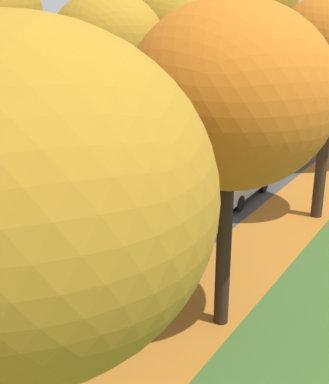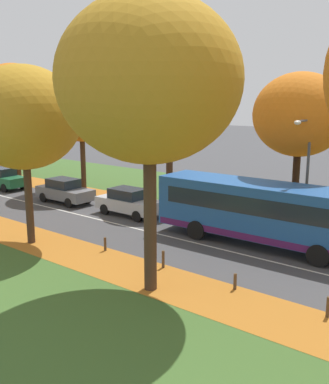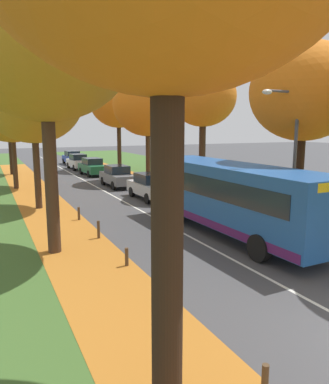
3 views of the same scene
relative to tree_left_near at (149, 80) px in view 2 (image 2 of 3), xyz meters
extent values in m
cube|color=#B26B23|center=(0.82, 4.91, -7.52)|extent=(2.80, 60.00, 0.00)
cube|color=#3D6028|center=(14.62, 10.91, -7.52)|extent=(12.00, 90.00, 0.01)
cube|color=#B26B23|center=(10.02, 4.91, -7.52)|extent=(2.80, 60.00, 0.00)
cube|color=silver|center=(5.42, 10.91, -7.53)|extent=(0.12, 80.00, 0.01)
cylinder|color=#422D1E|center=(0.00, 0.00, -4.94)|extent=(0.47, 0.47, 5.17)
ellipsoid|color=#B27F1E|center=(0.00, 0.00, 0.02)|extent=(6.34, 6.34, 5.71)
cylinder|color=#422D1E|center=(0.48, 8.05, -5.51)|extent=(0.36, 0.36, 4.04)
ellipsoid|color=#B27F1E|center=(0.48, 8.05, -1.48)|extent=(5.34, 5.34, 4.81)
cylinder|color=black|center=(10.94, -0.89, -5.40)|extent=(0.38, 0.38, 4.26)
ellipsoid|color=orange|center=(10.94, -0.89, -1.45)|extent=(4.83, 4.83, 4.35)
cylinder|color=#382619|center=(10.89, 7.63, -5.10)|extent=(0.44, 0.44, 4.85)
ellipsoid|color=orange|center=(10.89, 7.63, -1.08)|extent=(4.28, 4.28, 3.85)
cylinder|color=#422D1E|center=(10.26, 15.30, -5.44)|extent=(0.38, 0.38, 4.17)
ellipsoid|color=orange|center=(10.26, 15.30, -1.21)|extent=(5.72, 5.72, 5.14)
cylinder|color=#382619|center=(10.97, 24.78, -5.10)|extent=(0.44, 0.44, 4.86)
ellipsoid|color=orange|center=(10.97, 24.78, -0.43)|extent=(5.98, 5.98, 5.39)
cylinder|color=#4C3823|center=(1.90, -5.89, -7.18)|extent=(0.12, 0.12, 0.70)
cylinder|color=#4C3823|center=(1.91, -2.47, -7.22)|extent=(0.12, 0.12, 0.62)
cylinder|color=#4C3823|center=(1.92, 0.94, -7.16)|extent=(0.12, 0.12, 0.74)
cylinder|color=#4C3823|center=(1.89, 4.36, -7.21)|extent=(0.12, 0.12, 0.65)
cylinder|color=#47474C|center=(9.42, -2.07, -4.53)|extent=(0.14, 0.14, 6.00)
cylinder|color=#47474C|center=(8.62, -2.07, -1.63)|extent=(1.60, 0.10, 0.10)
ellipsoid|color=silver|center=(7.82, -2.07, -1.68)|extent=(0.44, 0.28, 0.20)
cube|color=#1E5199|center=(7.22, -0.78, -5.80)|extent=(2.76, 10.46, 2.50)
cube|color=#19232D|center=(7.22, -0.78, -5.40)|extent=(2.77, 9.21, 0.80)
cube|color=#4C1951|center=(7.22, -0.78, -6.87)|extent=(2.77, 10.25, 0.32)
cylinder|color=black|center=(6.11, -4.03, -7.05)|extent=(0.32, 0.97, 0.96)
cylinder|color=black|center=(8.34, 2.11, -7.05)|extent=(0.32, 0.97, 0.96)
cylinder|color=black|center=(5.96, 2.05, -7.05)|extent=(0.32, 0.97, 0.96)
cube|color=#B7BABF|center=(7.26, 7.83, -6.86)|extent=(1.74, 4.21, 0.70)
cube|color=#19232D|center=(7.26, 7.98, -6.21)|extent=(1.46, 2.03, 0.60)
cylinder|color=black|center=(8.05, 6.53, -7.21)|extent=(0.23, 0.64, 0.64)
cylinder|color=black|center=(6.49, 6.52, -7.21)|extent=(0.23, 0.64, 0.64)
cylinder|color=black|center=(8.03, 9.14, -7.21)|extent=(0.23, 0.64, 0.64)
cylinder|color=black|center=(6.47, 9.12, -7.21)|extent=(0.23, 0.64, 0.64)
cube|color=slate|center=(6.95, 13.42, -6.86)|extent=(1.73, 4.21, 0.70)
cube|color=#19232D|center=(6.95, 13.57, -6.21)|extent=(1.46, 2.03, 0.60)
cylinder|color=black|center=(7.74, 12.13, -7.21)|extent=(0.23, 0.64, 0.64)
cylinder|color=black|center=(6.18, 12.11, -7.21)|extent=(0.23, 0.64, 0.64)
cylinder|color=black|center=(7.72, 14.73, -7.21)|extent=(0.23, 0.64, 0.64)
cylinder|color=black|center=(6.16, 14.72, -7.21)|extent=(0.23, 0.64, 0.64)
cube|color=#1E6038|center=(7.01, 20.95, -6.86)|extent=(1.88, 4.27, 0.70)
cube|color=#19232D|center=(7.00, 21.10, -6.21)|extent=(1.53, 2.08, 0.60)
cylinder|color=black|center=(7.85, 19.68, -7.21)|extent=(0.25, 0.65, 0.64)
cylinder|color=black|center=(6.29, 19.62, -7.21)|extent=(0.25, 0.65, 0.64)
cylinder|color=black|center=(7.73, 22.29, -7.21)|extent=(0.25, 0.65, 0.64)
camera|label=1|loc=(16.15, -12.02, 0.72)|focal=50.00mm
camera|label=2|loc=(-11.82, -10.10, -0.53)|focal=42.00mm
camera|label=3|loc=(-2.05, -13.62, -2.98)|focal=35.00mm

